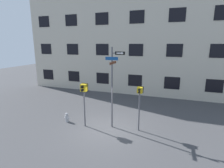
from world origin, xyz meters
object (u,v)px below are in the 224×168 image
Objects in this scene: pedestrian_signal_left at (84,93)px; fire_hydrant at (67,117)px; street_sign_pole at (113,82)px; pedestrian_signal_right at (140,97)px.

pedestrian_signal_left is 2.35m from fire_hydrant.
pedestrian_signal_left is at bearing -164.61° from street_sign_pole.
pedestrian_signal_left is at bearing -170.12° from pedestrian_signal_right.
pedestrian_signal_right is 4.37× the size of fire_hydrant.
fire_hydrant is at bearing -174.95° from street_sign_pole.
pedestrian_signal_left is (-1.66, -0.46, -0.66)m from street_sign_pole.
fire_hydrant is (-1.42, 0.18, -1.86)m from pedestrian_signal_left.
street_sign_pole reaches higher than fire_hydrant.
street_sign_pole is 7.97× the size of fire_hydrant.
street_sign_pole is at bearing 15.39° from pedestrian_signal_left.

